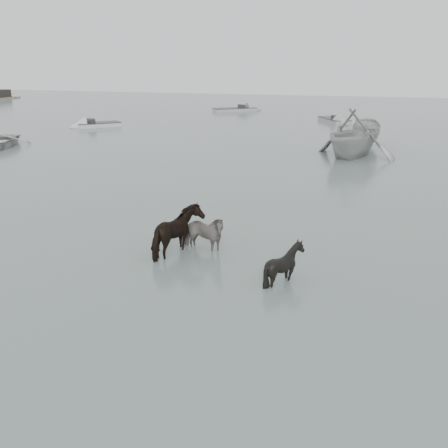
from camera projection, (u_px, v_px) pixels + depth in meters
The scene contains 9 objects.
ground at pixel (223, 254), 15.60m from camera, with size 140.00×140.00×0.00m, color #4F5D56.
pony_pinto at pixel (203, 229), 15.73m from camera, with size 0.76×1.66×1.40m, color black.
pony_dark at pixel (179, 228), 15.37m from camera, with size 1.67×1.43×1.69m, color black.
pony_black at pixel (284, 258), 13.53m from camera, with size 1.09×1.22×1.35m, color black.
rowboat_trail at pixel (354, 132), 30.44m from camera, with size 5.05×5.86×3.09m, color #9FA19F.
boat_small at pixel (367, 132), 34.21m from camera, with size 1.92×5.10×1.97m, color #ADACA8.
skiff_outer at pixel (98, 122), 44.16m from camera, with size 5.21×1.60×0.75m, color #B7B8B3, non-canonical shape.
skiff_mid at pixel (334, 118), 47.15m from camera, with size 5.75×1.60×0.75m, color gray, non-canonical shape.
skiff_far at pixel (235, 108), 56.88m from camera, with size 6.81×1.60×0.75m, color #979997, non-canonical shape.
Camera 1 is at (3.92, -13.95, 5.85)m, focal length 40.00 mm.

